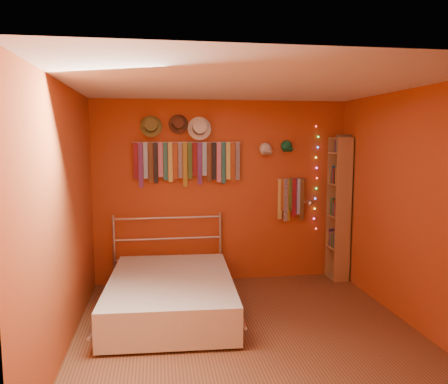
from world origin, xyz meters
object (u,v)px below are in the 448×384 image
reading_lamp (309,203)px  bed (171,294)px  tie_rack (188,161)px  bookshelf (342,208)px

reading_lamp → bed: reading_lamp is taller
tie_rack → reading_lamp: size_ratio=4.77×
tie_rack → reading_lamp: (1.66, -0.17, -0.58)m
bookshelf → bed: 2.70m
tie_rack → bookshelf: bearing=-4.2°
tie_rack → reading_lamp: bearing=-5.9°
tie_rack → bed: size_ratio=0.71×
bed → bookshelf: bearing=23.2°
tie_rack → reading_lamp: tie_rack is taller
bookshelf → bed: (-2.42, -0.90, -0.79)m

